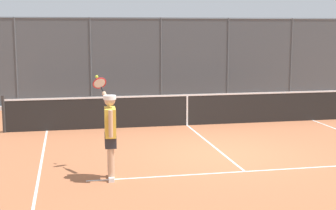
% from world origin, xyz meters
% --- Properties ---
extents(ground_plane, '(60.00, 60.00, 0.00)m').
position_xyz_m(ground_plane, '(0.00, 0.00, 0.00)').
color(ground_plane, '#A8603D').
extents(court_line_markings, '(8.45, 9.34, 0.01)m').
position_xyz_m(court_line_markings, '(0.00, 1.85, 0.00)').
color(court_line_markings, white).
rests_on(court_line_markings, ground).
extents(fence_backdrop, '(19.16, 1.37, 3.36)m').
position_xyz_m(fence_backdrop, '(-0.00, -8.52, 1.39)').
color(fence_backdrop, '#474C51').
rests_on(fence_backdrop, ground).
extents(tennis_net, '(10.86, 0.09, 1.07)m').
position_xyz_m(tennis_net, '(0.00, -3.61, 0.49)').
color(tennis_net, '#2D2D2D').
rests_on(tennis_net, ground).
extents(tennis_player, '(0.43, 1.41, 1.97)m').
position_xyz_m(tennis_player, '(2.79, 1.44, 0.99)').
color(tennis_player, silver).
rests_on(tennis_player, ground).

